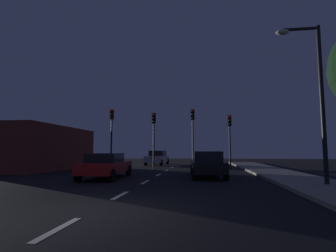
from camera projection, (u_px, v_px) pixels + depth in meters
name	position (u px, v px, depth m)	size (l,w,h in m)	color
ground_plane	(148.00, 181.00, 13.01)	(80.00, 80.00, 0.00)	black
sidewalk_curb_right	(304.00, 181.00, 12.03)	(3.00, 40.00, 0.15)	gray
lane_stripe_nearest	(58.00, 229.00, 4.92)	(0.16, 1.60, 0.01)	silver
lane_stripe_second	(120.00, 195.00, 8.67)	(0.16, 1.60, 0.01)	silver
lane_stripe_third	(145.00, 182.00, 12.42)	(0.16, 1.60, 0.01)	silver
lane_stripe_fourth	(158.00, 175.00, 16.17)	(0.16, 1.60, 0.01)	silver
lane_stripe_fifth	(167.00, 170.00, 19.92)	(0.16, 1.60, 0.01)	silver
lane_stripe_sixth	(172.00, 167.00, 23.67)	(0.16, 1.60, 0.01)	silver
traffic_signal_far_left	(112.00, 127.00, 23.12)	(0.32, 0.38, 5.24)	black
traffic_signal_center_left	(154.00, 129.00, 22.58)	(0.32, 0.38, 4.85)	#2D2D30
traffic_signal_center_right	(193.00, 127.00, 22.15)	(0.32, 0.38, 5.10)	#4C4C51
traffic_signal_far_right	(230.00, 131.00, 21.70)	(0.32, 0.38, 4.52)	black
car_stopped_ahead	(207.00, 164.00, 14.82)	(2.12, 4.56, 1.48)	black
car_adjacent_lane	(106.00, 165.00, 14.23)	(2.09, 4.57, 1.38)	#B21919
car_oncoming_far	(157.00, 158.00, 28.08)	(2.13, 4.36, 1.54)	silver
street_lamp_right	(314.00, 88.00, 10.89)	(1.83, 0.36, 6.91)	black
storefront_left	(43.00, 148.00, 21.10)	(4.47, 9.61, 3.47)	maroon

